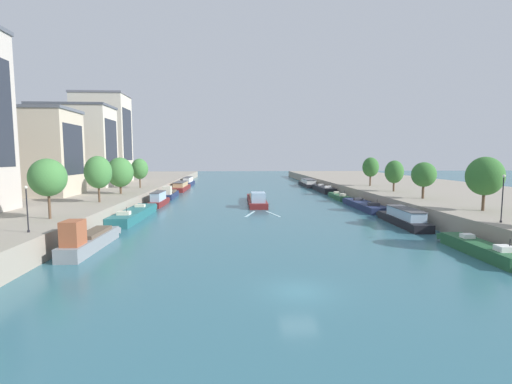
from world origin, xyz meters
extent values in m
plane|color=#336675|center=(0.00, 0.00, 0.00)|extent=(400.00, 400.00, 0.00)
cube|color=gray|center=(-38.70, 55.00, 1.21)|extent=(36.00, 170.00, 2.41)
cube|color=gray|center=(38.70, 55.00, 1.21)|extent=(36.00, 170.00, 2.41)
cube|color=maroon|center=(-0.01, 45.78, 0.47)|extent=(3.43, 17.18, 0.93)
cube|color=maroon|center=(0.09, 54.70, 0.56)|extent=(3.09, 1.24, 0.83)
cube|color=maroon|center=(-0.01, 45.78, 0.96)|extent=(3.50, 17.18, 0.06)
cube|color=#9EBCD6|center=(-0.08, 39.95, 1.87)|extent=(2.47, 3.46, 1.75)
cube|color=black|center=(-0.06, 41.67, 2.13)|extent=(1.94, 0.05, 0.49)
cube|color=brown|center=(0.01, 47.49, 1.17)|extent=(2.63, 8.95, 0.36)
cylinder|color=#232328|center=(0.42, 40.63, 1.54)|extent=(0.07, 0.07, 1.10)
cube|color=#A5D1DB|center=(1.76, 32.88, 0.01)|extent=(1.94, 5.88, 0.03)
cube|color=#A5D1DB|center=(-1.84, 32.92, 0.01)|extent=(2.06, 5.85, 0.03)
cube|color=gray|center=(-18.51, 12.31, 0.61)|extent=(2.25, 10.47, 1.22)
cube|color=gray|center=(-18.43, 17.88, 0.73)|extent=(2.00, 1.29, 0.98)
cube|color=gray|center=(-18.51, 12.31, 1.25)|extent=(2.29, 10.47, 0.06)
cube|color=#9E5133|center=(-18.57, 8.76, 2.38)|extent=(1.59, 2.11, 2.20)
cube|color=black|center=(-18.55, 9.81, 2.71)|extent=(1.25, 0.05, 0.62)
cube|color=brown|center=(-18.50, 13.35, 1.46)|extent=(1.71, 5.45, 0.36)
cylinder|color=#232328|center=(-18.25, 9.17, 1.83)|extent=(0.07, 0.07, 1.10)
cube|color=#23666B|center=(-19.01, 29.47, 0.63)|extent=(3.31, 15.26, 1.25)
cube|color=#23666B|center=(-18.82, 37.42, 0.75)|extent=(2.83, 1.32, 0.99)
cube|color=#23666B|center=(-19.01, 29.47, 1.28)|extent=(3.37, 15.26, 0.06)
cube|color=beige|center=(-18.93, 32.81, 1.51)|extent=(1.50, 0.93, 0.40)
cube|color=beige|center=(-19.11, 25.22, 1.55)|extent=(1.65, 1.14, 0.48)
cylinder|color=#232328|center=(-18.67, 24.91, 1.86)|extent=(0.07, 0.07, 1.10)
cube|color=maroon|center=(-18.31, 43.94, 0.48)|extent=(2.18, 9.14, 0.96)
cube|color=maroon|center=(-18.20, 48.83, 0.57)|extent=(1.91, 1.25, 0.84)
cube|color=maroon|center=(-18.31, 43.94, 0.99)|extent=(2.22, 9.14, 0.06)
cube|color=#9EBCD6|center=(-18.32, 43.48, 1.79)|extent=(1.75, 5.86, 1.54)
cube|color=#4C4C51|center=(-18.32, 43.48, 2.60)|extent=(1.87, 6.04, 0.08)
cylinder|color=#232328|center=(-18.08, 41.20, 1.57)|extent=(0.07, 0.07, 1.10)
cube|color=#1E284C|center=(-18.54, 56.90, 0.52)|extent=(2.44, 10.97, 1.05)
cube|color=#1E284C|center=(-18.63, 62.71, 0.63)|extent=(2.18, 1.26, 0.89)
cube|color=#1E284C|center=(-18.54, 56.90, 1.08)|extent=(2.49, 10.97, 0.06)
cube|color=beige|center=(-18.48, 53.18, 1.99)|extent=(1.74, 2.21, 1.77)
cube|color=black|center=(-18.50, 54.28, 2.25)|extent=(1.37, 0.05, 0.49)
cube|color=brown|center=(-18.56, 57.99, 1.29)|extent=(1.86, 5.71, 0.36)
cylinder|color=#232328|center=(-18.15, 53.62, 1.66)|extent=(0.07, 0.07, 1.10)
cube|color=maroon|center=(-18.63, 74.30, 0.53)|extent=(3.22, 15.24, 1.06)
cube|color=maroon|center=(-18.56, 82.26, 0.64)|extent=(2.94, 1.25, 0.90)
cube|color=maroon|center=(-18.63, 74.30, 1.09)|extent=(3.29, 15.24, 0.06)
cube|color=tan|center=(-18.64, 73.54, 1.71)|extent=(2.62, 9.76, 1.17)
cube|color=#4C4C51|center=(-18.64, 73.54, 2.33)|extent=(2.81, 10.05, 0.08)
cylinder|color=#232328|center=(-18.21, 69.73, 1.67)|extent=(0.07, 0.07, 1.10)
cube|color=#1E284C|center=(-18.74, 90.98, 0.55)|extent=(2.67, 12.50, 1.10)
cube|color=#1E284C|center=(-18.57, 97.55, 0.66)|extent=(2.27, 1.29, 0.91)
cube|color=#1E284C|center=(-18.74, 90.98, 1.13)|extent=(2.72, 12.50, 0.06)
cube|color=white|center=(-18.75, 90.35, 1.89)|extent=(2.13, 8.01, 1.45)
cube|color=#4C4C51|center=(-18.75, 90.35, 2.65)|extent=(2.28, 8.25, 0.08)
cylinder|color=#232328|center=(-18.48, 87.24, 1.71)|extent=(0.07, 0.07, 1.10)
cube|color=#235633|center=(18.42, 7.74, 0.54)|extent=(2.43, 9.99, 1.09)
cube|color=#235633|center=(18.55, 13.06, 0.65)|extent=(2.10, 1.28, 0.91)
cube|color=#235633|center=(18.42, 7.74, 1.12)|extent=(2.47, 9.99, 0.06)
cube|color=white|center=(18.47, 9.93, 1.35)|extent=(1.11, 0.93, 0.40)
cube|color=white|center=(18.35, 4.96, 1.39)|extent=(1.23, 1.13, 0.48)
cylinder|color=#232328|center=(18.67, 4.75, 1.70)|extent=(0.07, 0.07, 1.10)
cube|color=black|center=(18.16, 22.62, 0.49)|extent=(2.88, 11.75, 0.97)
cube|color=black|center=(18.36, 28.81, 0.58)|extent=(2.41, 1.29, 0.85)
cube|color=black|center=(18.16, 22.62, 1.00)|extent=(2.93, 11.75, 0.06)
cube|color=#9EBCD6|center=(18.14, 22.04, 1.64)|extent=(2.29, 7.53, 1.21)
cube|color=#4C4C51|center=(18.14, 22.04, 2.28)|extent=(2.45, 7.76, 0.08)
cylinder|color=#232328|center=(18.42, 19.11, 1.58)|extent=(0.07, 0.07, 1.10)
cube|color=#1E284C|center=(18.46, 37.73, 0.51)|extent=(3.16, 14.52, 1.02)
cube|color=#1E284C|center=(18.43, 45.33, 0.61)|extent=(2.95, 1.23, 0.87)
cube|color=#1E284C|center=(18.46, 37.73, 1.05)|extent=(3.22, 14.52, 0.06)
cube|color=#38383D|center=(18.45, 40.92, 1.28)|extent=(1.55, 0.91, 0.40)
cube|color=#38383D|center=(18.48, 33.67, 1.32)|extent=(1.71, 1.11, 0.48)
cylinder|color=#232328|center=(18.95, 33.38, 1.63)|extent=(0.07, 0.07, 1.10)
cube|color=#235633|center=(18.18, 52.12, 0.46)|extent=(2.48, 10.50, 0.92)
cube|color=#235633|center=(18.37, 57.68, 0.55)|extent=(2.05, 1.27, 0.82)
cube|color=#235633|center=(18.18, 52.12, 0.95)|extent=(2.52, 10.50, 0.06)
cube|color=beige|center=(18.26, 54.41, 1.18)|extent=(1.09, 0.94, 0.40)
cube|color=beige|center=(18.08, 49.20, 1.22)|extent=(1.20, 1.14, 0.48)
cylinder|color=#232328|center=(18.39, 48.98, 1.53)|extent=(0.07, 0.07, 1.10)
cube|color=black|center=(18.94, 68.22, 0.64)|extent=(3.09, 14.74, 1.28)
cube|color=black|center=(19.02, 75.93, 0.77)|extent=(2.81, 1.29, 1.01)
cube|color=black|center=(18.94, 68.22, 1.31)|extent=(3.15, 14.74, 0.06)
cube|color=white|center=(18.98, 71.46, 1.54)|extent=(1.48, 0.91, 0.40)
cube|color=white|center=(18.90, 64.10, 1.58)|extent=(1.63, 1.12, 0.48)
cylinder|color=#232328|center=(19.34, 63.80, 1.89)|extent=(0.07, 0.07, 1.10)
cube|color=black|center=(18.30, 85.19, 0.47)|extent=(3.90, 16.05, 0.94)
cube|color=black|center=(18.56, 93.51, 0.56)|extent=(3.28, 1.30, 0.83)
cube|color=black|center=(18.30, 85.19, 0.97)|extent=(3.97, 16.05, 0.06)
cube|color=white|center=(18.28, 84.39, 1.60)|extent=(3.11, 10.29, 1.20)
cube|color=#4C4C51|center=(18.28, 84.39, 2.24)|extent=(3.32, 10.60, 0.08)
cylinder|color=#232328|center=(18.67, 80.39, 1.55)|extent=(0.07, 0.07, 1.10)
cylinder|color=brown|center=(-24.20, 16.23, 4.09)|extent=(0.28, 0.28, 3.35)
ellipsoid|color=#427F3D|center=(-24.20, 16.23, 6.87)|extent=(3.81, 3.81, 4.04)
cylinder|color=brown|center=(-24.10, 30.26, 3.97)|extent=(0.30, 0.30, 3.11)
ellipsoid|color=#427F3D|center=(-24.10, 30.26, 6.82)|extent=(3.84, 3.84, 4.73)
cylinder|color=brown|center=(-24.70, 42.25, 3.62)|extent=(0.39, 0.39, 2.42)
ellipsoid|color=#427F3D|center=(-24.70, 42.25, 6.28)|extent=(4.62, 4.62, 5.28)
cylinder|color=brown|center=(-24.42, 54.59, 3.84)|extent=(0.30, 0.30, 2.86)
ellipsoid|color=#427F3D|center=(-24.42, 54.59, 6.47)|extent=(3.53, 3.53, 4.35)
cylinder|color=brown|center=(26.43, 18.90, 3.90)|extent=(0.35, 0.35, 2.99)
ellipsoid|color=#336B2D|center=(26.43, 18.90, 6.70)|extent=(4.30, 4.30, 4.75)
cylinder|color=brown|center=(25.75, 31.86, 3.79)|extent=(0.39, 0.39, 2.76)
ellipsoid|color=#336B2D|center=(25.75, 31.86, 6.24)|extent=(3.77, 3.77, 3.92)
cylinder|color=brown|center=(26.32, 43.65, 3.69)|extent=(0.35, 0.35, 2.56)
ellipsoid|color=#336B2D|center=(26.32, 43.65, 6.17)|extent=(3.50, 3.50, 4.35)
cylinder|color=brown|center=(26.77, 56.79, 3.94)|extent=(0.37, 0.37, 3.06)
ellipsoid|color=#336B2D|center=(26.77, 56.79, 6.69)|extent=(3.65, 3.65, 4.41)
cylinder|color=black|center=(-22.56, 9.16, 4.34)|extent=(0.11, 0.11, 3.86)
sphere|color=#EAE5C6|center=(-22.56, 9.16, 6.41)|extent=(0.28, 0.28, 0.28)
cylinder|color=black|center=(-22.56, 9.16, 2.51)|extent=(0.22, 0.22, 0.20)
cylinder|color=black|center=(22.74, 11.10, 4.71)|extent=(0.11, 0.11, 4.60)
sphere|color=#EAE5C6|center=(22.74, 11.10, 7.15)|extent=(0.28, 0.28, 0.28)
cylinder|color=black|center=(22.74, 11.10, 2.51)|extent=(0.22, 0.22, 0.20)
cube|color=beige|center=(-39.24, 40.18, 9.55)|extent=(15.14, 9.22, 14.28)
cube|color=#565B66|center=(-39.24, 40.18, 16.94)|extent=(15.59, 9.50, 0.50)
cube|color=#232833|center=(-31.65, 40.18, 10.27)|extent=(0.04, 7.38, 8.57)
cube|color=beige|center=(-39.24, 58.39, 11.08)|extent=(15.77, 9.15, 17.34)
cube|color=#4C515B|center=(-39.24, 58.39, 20.01)|extent=(16.24, 9.43, 0.50)
cube|color=#232833|center=(-31.33, 58.39, 11.95)|extent=(0.04, 7.32, 10.41)
cube|color=beige|center=(-39.24, 75.52, 13.75)|extent=(13.02, 9.66, 22.67)
cube|color=slate|center=(-39.24, 75.52, 25.33)|extent=(13.41, 9.95, 0.50)
cube|color=#232833|center=(-32.71, 75.52, 14.88)|extent=(0.04, 7.73, 13.60)
camera|label=1|loc=(-4.35, -23.29, 9.11)|focal=25.19mm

